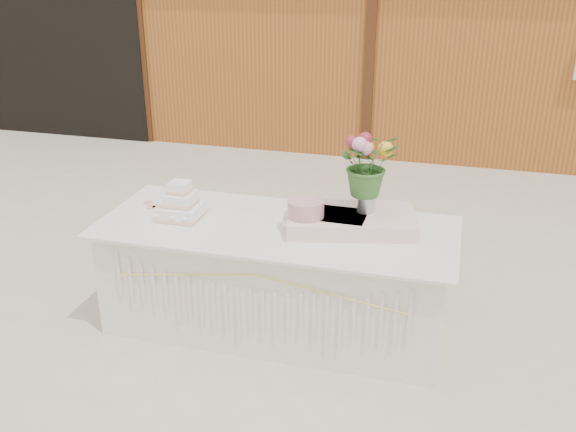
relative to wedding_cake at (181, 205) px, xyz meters
name	(u,v)px	position (x,y,z in m)	size (l,w,h in m)	color
ground	(277,324)	(0.67, 0.03, -0.86)	(80.00, 80.00, 0.00)	beige
barn	(391,7)	(0.66, 6.02, 0.82)	(12.60, 4.60, 3.30)	#A05B21
cake_table	(276,277)	(0.67, 0.02, -0.47)	(2.40, 1.00, 0.77)	white
wedding_cake	(181,205)	(0.00, 0.00, 0.00)	(0.29, 0.29, 0.26)	white
pink_cake_stand	(306,214)	(0.88, 0.00, 0.03)	(0.30, 0.30, 0.22)	silver
satin_runner	(351,220)	(1.16, 0.13, -0.03)	(0.84, 0.48, 0.11)	#FCD5CB
flower_vase	(367,200)	(1.25, 0.19, 0.10)	(0.12, 0.12, 0.17)	#BAB9BF
bouquet	(369,156)	(1.25, 0.19, 0.40)	(0.39, 0.34, 0.43)	#356829
loose_flowers	(152,205)	(-0.29, 0.13, -0.08)	(0.14, 0.33, 0.02)	pink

